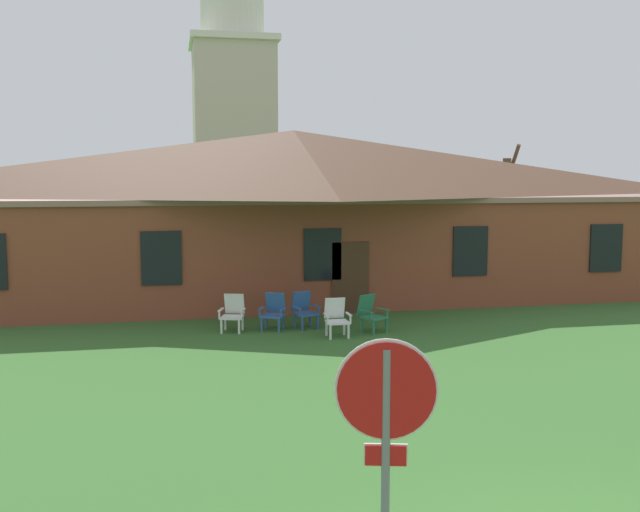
# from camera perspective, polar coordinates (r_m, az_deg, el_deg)

# --- Properties ---
(brick_building) EXTENTS (23.66, 10.40, 5.60)m
(brick_building) POSITION_cam_1_polar(r_m,az_deg,el_deg) (25.50, -2.11, 3.79)
(brick_building) COLOR brown
(brick_building) RESTS_ON ground
(dome_tower) EXTENTS (5.18, 5.18, 17.88)m
(dome_tower) POSITION_cam_1_polar(r_m,az_deg,el_deg) (44.96, -6.90, 11.64)
(dome_tower) COLOR #BCB29E
(dome_tower) RESTS_ON ground
(stop_sign) EXTENTS (0.78, 0.23, 2.81)m
(stop_sign) POSITION_cam_1_polar(r_m,az_deg,el_deg) (5.75, 5.26, -14.48)
(stop_sign) COLOR slate
(stop_sign) RESTS_ON ground
(lawn_chair_by_porch) EXTENTS (0.75, 0.80, 0.96)m
(lawn_chair_by_porch) POSITION_cam_1_polar(r_m,az_deg,el_deg) (18.80, -6.94, -4.44)
(lawn_chair_by_porch) COLOR silver
(lawn_chair_by_porch) RESTS_ON ground
(lawn_chair_near_door) EXTENTS (0.79, 0.83, 0.96)m
(lawn_chair_near_door) POSITION_cam_1_polar(r_m,az_deg,el_deg) (18.89, -3.71, -4.36)
(lawn_chair_near_door) COLOR #2D5693
(lawn_chair_near_door) RESTS_ON ground
(lawn_chair_left_end) EXTENTS (0.74, 0.79, 0.96)m
(lawn_chair_left_end) POSITION_cam_1_polar(r_m,az_deg,el_deg) (19.09, -1.27, -4.23)
(lawn_chair_left_end) COLOR #2D5693
(lawn_chair_left_end) RESTS_ON ground
(lawn_chair_middle) EXTENTS (0.64, 0.67, 0.96)m
(lawn_chair_middle) POSITION_cam_1_polar(r_m,az_deg,el_deg) (18.07, 1.30, -4.84)
(lawn_chair_middle) COLOR white
(lawn_chair_middle) RESTS_ON ground
(lawn_chair_right_end) EXTENTS (0.82, 0.85, 0.96)m
(lawn_chair_right_end) POSITION_cam_1_polar(r_m,az_deg,el_deg) (18.65, 4.07, -4.51)
(lawn_chair_right_end) COLOR #28704C
(lawn_chair_right_end) RESTS_ON ground
(bare_tree_beside_building) EXTENTS (1.63, 1.63, 5.36)m
(bare_tree_beside_building) POSITION_cam_1_polar(r_m,az_deg,el_deg) (32.25, 14.66, 3.76)
(bare_tree_beside_building) COLOR brown
(bare_tree_beside_building) RESTS_ON ground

